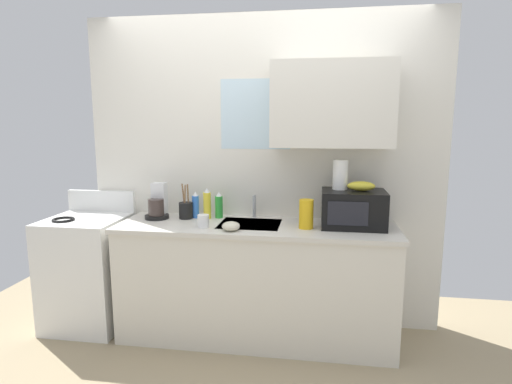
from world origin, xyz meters
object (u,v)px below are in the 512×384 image
dish_soap_bottle_blue (196,205)px  stove_range (88,271)px  dish_soap_bottle_yellow (207,204)px  paper_towel_roll (340,175)px  microwave (353,209)px  utensil_crock (186,210)px  coffee_maker (158,205)px  dish_soap_bottle_green (219,206)px  banana_bunch (361,186)px  mug_white (203,221)px  small_bowl (231,226)px  cereal_canister (306,214)px

dish_soap_bottle_blue → stove_range: bearing=-170.0°
dish_soap_bottle_yellow → dish_soap_bottle_blue: size_ratio=1.15×
dish_soap_bottle_blue → paper_towel_roll: bearing=-2.9°
microwave → utensil_crock: 1.31m
dish_soap_bottle_yellow → coffee_maker: bearing=-175.0°
dish_soap_bottle_green → utensil_crock: utensil_crock is taller
stove_range → dish_soap_bottle_green: dish_soap_bottle_green is taller
banana_bunch → paper_towel_roll: bearing=161.6°
banana_bunch → mug_white: (-1.14, -0.19, -0.26)m
small_bowl → coffee_maker: bearing=155.2°
paper_towel_roll → utensil_crock: paper_towel_roll is taller
cereal_canister → mug_white: 0.75m
cereal_canister → mug_white: size_ratio=2.23×
paper_towel_roll → utensil_crock: size_ratio=0.78×
microwave → paper_towel_roll: (-0.10, 0.05, 0.24)m
coffee_maker → mug_white: 0.51m
paper_towel_roll → cereal_canister: 0.39m
microwave → mug_white: microwave is taller
banana_bunch → paper_towel_roll: paper_towel_roll is taller
coffee_maker → cereal_canister: 1.20m
paper_towel_roll → utensil_crock: (-1.20, 0.02, -0.31)m
stove_range → dish_soap_bottle_yellow: bearing=8.1°
dish_soap_bottle_blue → utensil_crock: 0.08m
paper_towel_roll → utensil_crock: 1.24m
banana_bunch → dish_soap_bottle_yellow: size_ratio=0.81×
microwave → coffee_maker: size_ratio=1.64×
banana_bunch → dish_soap_bottle_yellow: 1.20m
banana_bunch → mug_white: 1.18m
dish_soap_bottle_green → utensil_crock: bearing=-165.9°
stove_range → paper_towel_roll: size_ratio=4.91×
paper_towel_roll → cereal_canister: bearing=-148.0°
cereal_canister → utensil_crock: utensil_crock is taller
coffee_maker → microwave: bearing=-2.2°
dish_soap_bottle_green → mug_white: bearing=-97.0°
mug_white → microwave: bearing=9.8°
paper_towel_roll → small_bowl: paper_towel_roll is taller
dish_soap_bottle_blue → utensil_crock: utensil_crock is taller
banana_bunch → mug_white: bearing=-170.5°
small_bowl → banana_bunch: bearing=15.2°
cereal_canister → paper_towel_roll: bearing=32.0°
cereal_canister → small_bowl: (-0.53, -0.15, -0.07)m
dish_soap_bottle_green → small_bowl: dish_soap_bottle_green is taller
microwave → small_bowl: size_ratio=3.54×
cereal_canister → dish_soap_bottle_yellow: bearing=166.3°
paper_towel_roll → dish_soap_bottle_yellow: bearing=177.6°
banana_bunch → coffee_maker: size_ratio=0.71×
dish_soap_bottle_yellow → dish_soap_bottle_blue: dish_soap_bottle_yellow is taller
mug_white → utensil_crock: 0.34m
coffee_maker → utensil_crock: 0.23m
mug_white → cereal_canister: bearing=6.9°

